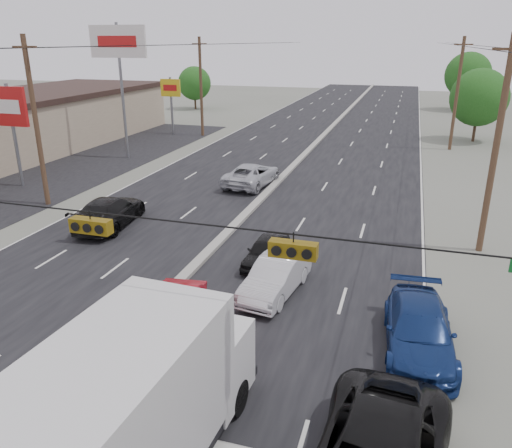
% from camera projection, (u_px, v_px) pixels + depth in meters
% --- Properties ---
extents(ground, '(200.00, 200.00, 0.00)m').
position_uv_depth(ground, '(68.00, 398.00, 14.33)').
color(ground, '#606356').
rests_on(ground, ground).
extents(road_surface, '(20.00, 160.00, 0.02)m').
position_uv_depth(road_surface, '(296.00, 164.00, 41.25)').
color(road_surface, black).
rests_on(road_surface, ground).
extents(center_median, '(0.50, 160.00, 0.20)m').
position_uv_depth(center_median, '(296.00, 163.00, 41.22)').
color(center_median, gray).
rests_on(center_median, ground).
extents(parking_lot, '(10.00, 42.00, 0.02)m').
position_uv_depth(parking_lot, '(83.00, 164.00, 41.41)').
color(parking_lot, black).
rests_on(parking_lot, ground).
extents(utility_pole_left_b, '(1.60, 0.30, 10.00)m').
position_uv_depth(utility_pole_left_b, '(36.00, 122.00, 29.44)').
color(utility_pole_left_b, '#422D1E').
rests_on(utility_pole_left_b, ground).
extents(utility_pole_left_c, '(1.60, 0.30, 10.00)m').
position_uv_depth(utility_pole_left_c, '(201.00, 87.00, 51.87)').
color(utility_pole_left_c, '#422D1E').
rests_on(utility_pole_left_c, ground).
extents(utility_pole_right_b, '(1.60, 0.30, 10.00)m').
position_uv_depth(utility_pole_right_b, '(496.00, 147.00, 22.61)').
color(utility_pole_right_b, '#422D1E').
rests_on(utility_pole_right_b, ground).
extents(utility_pole_right_c, '(1.60, 0.30, 10.00)m').
position_uv_depth(utility_pole_right_c, '(457.00, 94.00, 45.04)').
color(utility_pole_right_c, '#422D1E').
rests_on(utility_pole_right_c, ground).
extents(traffic_signals, '(25.00, 0.30, 0.54)m').
position_uv_depth(traffic_signals, '(87.00, 224.00, 12.05)').
color(traffic_signals, black).
rests_on(traffic_signals, ground).
extents(pole_sign_mid, '(2.60, 0.25, 7.00)m').
position_uv_depth(pole_sign_mid, '(11.00, 112.00, 33.35)').
color(pole_sign_mid, slate).
rests_on(pole_sign_mid, ground).
extents(pole_sign_billboard, '(5.00, 0.25, 11.00)m').
position_uv_depth(pole_sign_billboard, '(119.00, 50.00, 40.34)').
color(pole_sign_billboard, slate).
rests_on(pole_sign_billboard, ground).
extents(pole_sign_far, '(2.20, 0.25, 6.00)m').
position_uv_depth(pole_sign_far, '(171.00, 93.00, 53.07)').
color(pole_sign_far, slate).
rests_on(pole_sign_far, ground).
extents(tree_left_far, '(4.80, 4.80, 6.12)m').
position_uv_depth(tree_left_far, '(195.00, 83.00, 72.89)').
color(tree_left_far, '#382619').
rests_on(tree_left_far, ground).
extents(tree_right_mid, '(5.60, 5.60, 7.14)m').
position_uv_depth(tree_right_mid, '(479.00, 98.00, 49.11)').
color(tree_right_mid, '#382619').
rests_on(tree_right_mid, ground).
extents(tree_right_far, '(6.40, 6.40, 8.16)m').
position_uv_depth(tree_right_far, '(468.00, 75.00, 71.06)').
color(tree_right_far, '#382619').
rests_on(tree_right_far, ground).
extents(box_truck, '(3.23, 8.04, 4.00)m').
position_uv_depth(box_truck, '(138.00, 406.00, 11.04)').
color(box_truck, black).
rests_on(box_truck, ground).
extents(red_sedan, '(2.24, 4.85, 1.54)m').
position_uv_depth(red_sedan, '(167.00, 318.00, 16.96)').
color(red_sedan, red).
rests_on(red_sedan, ground).
extents(queue_car_a, '(1.65, 3.80, 1.28)m').
position_uv_depth(queue_car_a, '(266.00, 252.00, 22.62)').
color(queue_car_a, black).
rests_on(queue_car_a, ground).
extents(queue_car_b, '(2.15, 4.62, 1.47)m').
position_uv_depth(queue_car_b, '(275.00, 277.00, 19.96)').
color(queue_car_b, silver).
rests_on(queue_car_b, ground).
extents(queue_car_d, '(2.50, 5.41, 1.53)m').
position_uv_depth(queue_car_d, '(419.00, 331.00, 16.25)').
color(queue_car_d, navy).
rests_on(queue_car_d, ground).
extents(oncoming_near, '(2.95, 5.86, 1.63)m').
position_uv_depth(oncoming_near, '(110.00, 212.00, 27.31)').
color(oncoming_near, black).
rests_on(oncoming_near, ground).
extents(oncoming_far, '(3.18, 5.86, 1.56)m').
position_uv_depth(oncoming_far, '(252.00, 175.00, 34.98)').
color(oncoming_far, '#B7B9C0').
rests_on(oncoming_far, ground).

